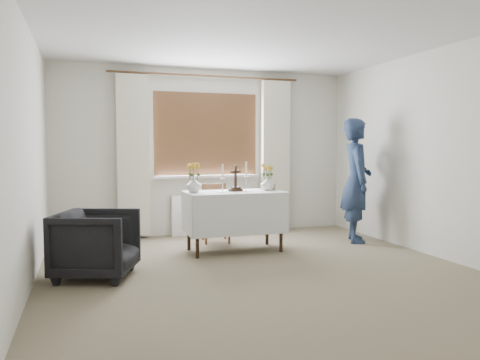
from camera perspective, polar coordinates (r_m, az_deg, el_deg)
name	(u,v)px	position (r m, az deg, el deg)	size (l,w,h in m)	color
ground	(266,275)	(4.94, 3.14, -11.50)	(5.00, 5.00, 0.00)	gray
altar_table	(234,221)	(5.96, -0.68, -5.06)	(1.24, 0.64, 0.76)	white
wooden_chair	(216,213)	(6.55, -2.96, -4.03)	(0.37, 0.37, 0.81)	brown
armchair	(97,244)	(4.99, -17.08, -7.47)	(0.73, 0.75, 0.69)	black
person	(356,180)	(6.72, 13.99, -0.03)	(0.63, 0.41, 1.72)	navy
radiator	(208,214)	(7.14, -3.98, -4.22)	(1.10, 0.10, 0.60)	white
wooden_cross	(236,178)	(5.94, -0.55, 0.22)	(0.15, 0.11, 0.33)	black
candlestick_left	(223,178)	(5.85, -2.13, 0.24)	(0.10, 0.10, 0.35)	white
candlestick_right	(246,176)	(5.96, 0.78, 0.47)	(0.11, 0.11, 0.38)	white
flower_vase_left	(194,185)	(5.80, -5.65, -0.57)	(0.19, 0.19, 0.19)	silver
flower_vase_right	(268,184)	(6.06, 3.37, -0.43)	(0.17, 0.17, 0.18)	silver
wicker_basket	(268,187)	(6.23, 3.40, -0.80)	(0.19, 0.19, 0.07)	brown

